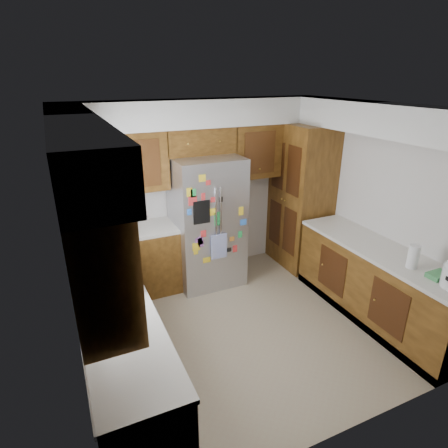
# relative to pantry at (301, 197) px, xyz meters

# --- Properties ---
(floor) EXTENTS (3.60, 3.60, 0.00)m
(floor) POSITION_rel_pantry_xyz_m (-1.50, -1.15, -1.07)
(floor) COLOR gray
(floor) RESTS_ON ground
(room_shell) EXTENTS (3.64, 3.24, 2.52)m
(room_shell) POSITION_rel_pantry_xyz_m (-1.61, -0.79, 0.75)
(room_shell) COLOR beige
(room_shell) RESTS_ON ground
(left_counter_run) EXTENTS (1.36, 3.20, 0.92)m
(left_counter_run) POSITION_rel_pantry_xyz_m (-2.86, -1.12, -0.65)
(left_counter_run) COLOR #42270C
(left_counter_run) RESTS_ON ground
(right_counter_run) EXTENTS (0.63, 2.25, 0.92)m
(right_counter_run) POSITION_rel_pantry_xyz_m (0.00, -1.62, -0.65)
(right_counter_run) COLOR #42270C
(right_counter_run) RESTS_ON ground
(pantry) EXTENTS (0.60, 0.90, 2.15)m
(pantry) POSITION_rel_pantry_xyz_m (0.00, 0.00, 0.00)
(pantry) COLOR #42270C
(pantry) RESTS_ON ground
(fridge) EXTENTS (0.90, 0.79, 1.80)m
(fridge) POSITION_rel_pantry_xyz_m (-1.50, 0.05, -0.17)
(fridge) COLOR #9A999E
(fridge) RESTS_ON ground
(bridge_cabinet) EXTENTS (0.96, 0.34, 0.35)m
(bridge_cabinet) POSITION_rel_pantry_xyz_m (-1.50, 0.28, 0.90)
(bridge_cabinet) COLOR #42270C
(bridge_cabinet) RESTS_ON fridge
(fridge_top_items) EXTENTS (0.71, 0.31, 0.28)m
(fridge_top_items) POSITION_rel_pantry_xyz_m (-1.52, 0.27, 1.20)
(fridge_top_items) COLOR #2536CC
(fridge_top_items) RESTS_ON bridge_cabinet
(sink_assembly) EXTENTS (0.52, 0.70, 0.37)m
(sink_assembly) POSITION_rel_pantry_xyz_m (-3.00, -1.05, -0.09)
(sink_assembly) COLOR white
(sink_assembly) RESTS_ON left_counter_run
(left_counter_clutter) EXTENTS (0.36, 0.82, 0.38)m
(left_counter_clutter) POSITION_rel_pantry_xyz_m (-2.96, -0.32, -0.02)
(left_counter_clutter) COLOR black
(left_counter_clutter) RESTS_ON left_counter_run
(paper_towel) EXTENTS (0.11, 0.11, 0.25)m
(paper_towel) POSITION_rel_pantry_xyz_m (-0.07, -2.07, -0.03)
(paper_towel) COLOR white
(paper_towel) RESTS_ON right_counter_run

